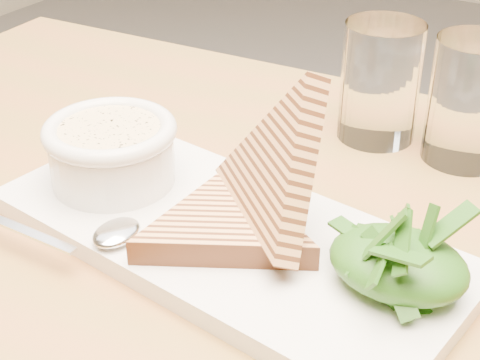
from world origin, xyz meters
The scene contains 14 objects.
table_top centered at (-0.03, -0.17, 0.71)m, with size 1.23×0.82×0.04m, color #9B6432.
table_leg_bl centered at (-0.60, 0.19, 0.35)m, with size 0.06×0.06×0.69m, color #9B6432.
platter centered at (-0.13, -0.12, 0.74)m, with size 0.38×0.17×0.02m, color white.
soup_bowl centered at (-0.26, -0.11, 0.77)m, with size 0.11×0.11×0.04m, color white.
soup centered at (-0.26, -0.11, 0.80)m, with size 0.09×0.09×0.01m, color beige.
bowl_rim centered at (-0.26, -0.11, 0.80)m, with size 0.11×0.11×0.01m, color white.
sandwich_flat centered at (-0.13, -0.13, 0.76)m, with size 0.16×0.16×0.02m, color tan, non-canonical shape.
sandwich_lean centered at (-0.10, -0.11, 0.80)m, with size 0.16×0.16×0.09m, color tan, non-canonical shape.
salad_base centered at (0.01, -0.12, 0.77)m, with size 0.10×0.08×0.04m, color #10370A.
arugula_pile centered at (0.01, -0.12, 0.78)m, with size 0.11×0.10×0.05m, color #356F1D, non-canonical shape.
spoon_bowl centered at (-0.20, -0.18, 0.76)m, with size 0.03×0.04×0.01m, color silver.
spoon_handle centered at (-0.26, -0.21, 0.76)m, with size 0.11×0.01×0.00m, color silver.
glass_near centered at (-0.11, 0.11, 0.79)m, with size 0.08×0.08×0.12m, color white.
glass_far centered at (-0.02, 0.11, 0.79)m, with size 0.08×0.08×0.12m, color white.
Camera 1 is at (0.12, -0.52, 1.08)m, focal length 55.00 mm.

